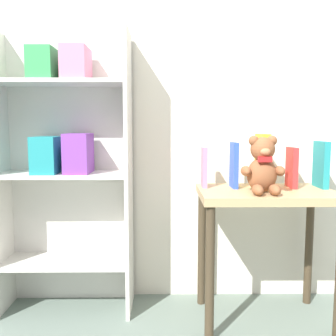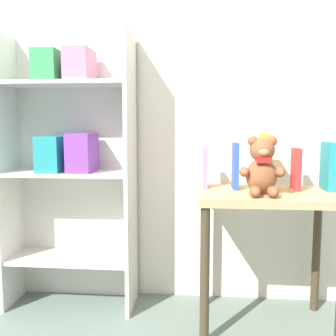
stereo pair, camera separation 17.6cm
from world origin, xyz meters
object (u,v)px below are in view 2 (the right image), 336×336
at_px(book_standing_blue, 235,166).
at_px(book_standing_yellow, 265,162).
at_px(display_table, 267,216).
at_px(book_standing_pink, 205,168).
at_px(book_standing_teal, 327,166).
at_px(teddy_bear, 262,168).
at_px(bookshelf_side, 71,156).
at_px(book_standing_red, 296,169).

distance_m(book_standing_blue, book_standing_yellow, 0.14).
height_order(display_table, book_standing_blue, book_standing_blue).
xyz_separation_m(display_table, book_standing_pink, (-0.28, 0.09, 0.21)).
relative_size(book_standing_blue, book_standing_teal, 0.98).
relative_size(book_standing_yellow, book_standing_teal, 1.16).
bearing_deg(book_standing_teal, book_standing_blue, -178.76).
distance_m(teddy_bear, book_standing_yellow, 0.16).
bearing_deg(teddy_bear, display_table, 60.42).
distance_m(bookshelf_side, book_standing_blue, 0.83).
bearing_deg(book_standing_blue, teddy_bear, -55.10).
bearing_deg(book_standing_teal, bookshelf_side, 176.87).
height_order(bookshelf_side, book_standing_red, bookshelf_side).
relative_size(display_table, book_standing_red, 3.28).
distance_m(bookshelf_side, display_table, 1.01).
relative_size(bookshelf_side, book_standing_teal, 6.23).
relative_size(bookshelf_side, book_standing_yellow, 5.39).
height_order(teddy_bear, book_standing_pink, teddy_bear).
bearing_deg(book_standing_blue, book_standing_pink, 168.25).
bearing_deg(book_standing_pink, book_standing_yellow, -0.53).
relative_size(display_table, book_standing_pink, 3.29).
height_order(book_standing_blue, book_standing_teal, book_standing_teal).
xyz_separation_m(teddy_bear, book_standing_pink, (-0.24, 0.16, -0.02)).
xyz_separation_m(book_standing_blue, book_standing_yellow, (0.14, 0.02, 0.02)).
distance_m(book_standing_red, book_standing_teal, 0.14).
relative_size(bookshelf_side, book_standing_blue, 6.36).
relative_size(book_standing_blue, book_standing_red, 1.13).
relative_size(bookshelf_side, display_table, 2.18).
xyz_separation_m(bookshelf_side, book_standing_red, (1.10, -0.08, -0.04)).
bearing_deg(book_standing_pink, bookshelf_side, 175.78).
bearing_deg(book_standing_red, bookshelf_side, 177.80).
height_order(bookshelf_side, book_standing_blue, bookshelf_side).
height_order(bookshelf_side, book_standing_yellow, bookshelf_side).
bearing_deg(book_standing_yellow, book_standing_blue, -174.67).
relative_size(teddy_bear, book_standing_red, 1.31).
distance_m(bookshelf_side, teddy_bear, 0.95).
bearing_deg(book_standing_blue, book_standing_teal, -1.29).
relative_size(display_table, book_standing_teal, 2.85).
distance_m(teddy_bear, book_standing_blue, 0.17).
xyz_separation_m(teddy_bear, book_standing_yellow, (0.04, 0.15, 0.01)).
bearing_deg(book_standing_blue, bookshelf_side, 172.14).
height_order(teddy_bear, book_standing_blue, teddy_bear).
distance_m(display_table, book_standing_red, 0.26).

